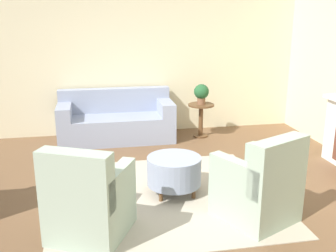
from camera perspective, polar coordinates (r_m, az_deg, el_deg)
name	(u,v)px	position (r m, az deg, el deg)	size (l,w,h in m)	color
ground_plane	(164,196)	(4.98, -0.52, -10.14)	(16.00, 16.00, 0.00)	brown
wall_back	(136,58)	(7.42, -4.65, 9.78)	(9.75, 0.12, 2.80)	beige
rug	(164,196)	(4.98, -0.52, -10.09)	(2.71, 2.53, 0.01)	#B2A893
couch	(116,122)	(7.10, -7.52, 0.62)	(2.01, 0.85, 0.89)	#8E99B2
armchair_left	(88,202)	(4.07, -11.53, -10.76)	(0.96, 0.98, 0.98)	#9EB29E
armchair_right	(260,187)	(4.41, 13.18, -8.68)	(0.96, 0.98, 0.98)	#9EB29E
ottoman_table	(174,171)	(4.94, 0.89, -6.50)	(0.68, 0.68, 0.47)	#8E99B2
side_table	(201,115)	(7.21, 4.79, 1.61)	(0.47, 0.47, 0.61)	brown
potted_plant_on_side_table	(201,93)	(7.12, 4.87, 4.84)	(0.27, 0.27, 0.37)	brown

